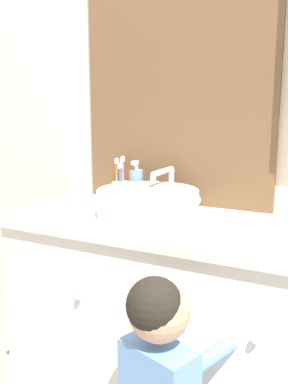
# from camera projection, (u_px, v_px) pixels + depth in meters

# --- Properties ---
(wall_back) EXTENTS (3.20, 0.18, 2.50)m
(wall_back) POSITION_uv_depth(u_px,v_px,m) (225.00, 100.00, 1.64)
(wall_back) COLOR beige
(wall_back) RESTS_ON ground_plane
(vanity_counter) EXTENTS (1.32, 0.53, 0.86)m
(vanity_counter) POSITION_uv_depth(u_px,v_px,m) (186.00, 334.00, 1.57)
(vanity_counter) COLOR silver
(vanity_counter) RESTS_ON ground_plane
(sink_basin) EXTENTS (0.36, 0.41, 0.16)m
(sink_basin) POSITION_uv_depth(u_px,v_px,m) (148.00, 203.00, 1.53)
(sink_basin) COLOR white
(sink_basin) RESTS_ON vanity_counter
(toothbrush_holder) EXTENTS (0.07, 0.07, 0.19)m
(toothbrush_holder) POSITION_uv_depth(u_px,v_px,m) (121.00, 189.00, 1.82)
(toothbrush_holder) COLOR beige
(toothbrush_holder) RESTS_ON vanity_counter
(soap_dispenser) EXTENTS (0.06, 0.06, 0.18)m
(soap_dispenser) POSITION_uv_depth(u_px,v_px,m) (136.00, 186.00, 1.75)
(soap_dispenser) COLOR #6B93B2
(soap_dispenser) RESTS_ON vanity_counter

